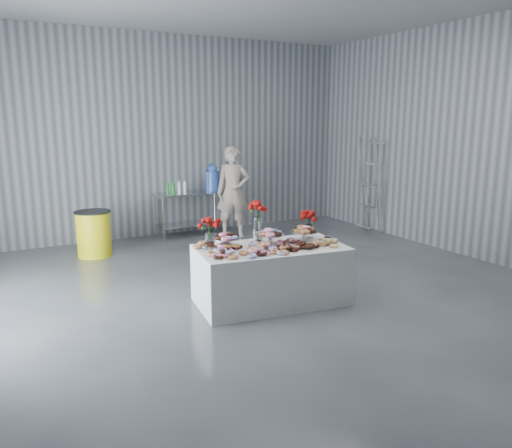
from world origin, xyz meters
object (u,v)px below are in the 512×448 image
(water_jug, at_px, (212,179))
(trash_barrel, at_px, (94,234))
(display_table, at_px, (271,275))
(person, at_px, (233,192))
(stepladder, at_px, (370,185))
(prep_table, at_px, (190,206))

(water_jug, xyz_separation_m, trash_barrel, (-2.55, -0.65, -0.75))
(display_table, xyz_separation_m, person, (1.20, 3.60, 0.54))
(person, bearing_deg, stepladder, 0.15)
(prep_table, bearing_deg, trash_barrel, -162.39)
(prep_table, xyz_separation_m, person, (0.74, -0.47, 0.30))
(display_table, xyz_separation_m, trash_barrel, (-1.59, 3.42, 0.02))
(trash_barrel, bearing_deg, prep_table, 17.61)
(person, height_order, stepladder, stepladder)
(person, bearing_deg, trash_barrel, -156.03)
(prep_table, height_order, trash_barrel, prep_table)
(trash_barrel, height_order, stepladder, stepladder)
(prep_table, distance_m, trash_barrel, 2.16)
(display_table, bearing_deg, water_jug, 76.83)
(display_table, xyz_separation_m, stepladder, (3.90, 2.60, 0.62))
(prep_table, height_order, stepladder, stepladder)
(prep_table, xyz_separation_m, stepladder, (3.45, -1.46, 0.38))
(water_jug, height_order, stepladder, stepladder)
(display_table, relative_size, water_jug, 3.43)
(prep_table, xyz_separation_m, water_jug, (0.50, -0.00, 0.53))
(display_table, xyz_separation_m, prep_table, (0.45, 4.07, 0.24))
(prep_table, relative_size, person, 0.82)
(prep_table, distance_m, water_jug, 0.73)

